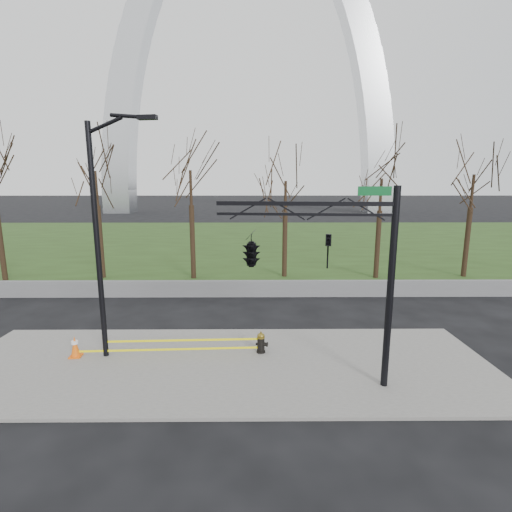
{
  "coord_description": "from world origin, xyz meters",
  "views": [
    {
      "loc": [
        0.99,
        -11.52,
        5.96
      ],
      "look_at": [
        1.09,
        2.0,
        3.41
      ],
      "focal_mm": 25.76,
      "sensor_mm": 36.0,
      "label": 1
    }
  ],
  "objects_px": {
    "traffic_cone": "(75,346)",
    "street_light": "(102,226)",
    "traffic_signal_mast": "(278,251)",
    "fire_hydrant": "(261,343)"
  },
  "relations": [
    {
      "from": "traffic_cone",
      "to": "street_light",
      "type": "relative_size",
      "value": 0.09
    },
    {
      "from": "traffic_signal_mast",
      "to": "fire_hydrant",
      "type": "bearing_deg",
      "value": 109.09
    },
    {
      "from": "traffic_cone",
      "to": "traffic_signal_mast",
      "type": "bearing_deg",
      "value": -12.92
    },
    {
      "from": "traffic_signal_mast",
      "to": "street_light",
      "type": "bearing_deg",
      "value": 170.27
    },
    {
      "from": "street_light",
      "to": "traffic_signal_mast",
      "type": "distance_m",
      "value": 5.95
    },
    {
      "from": "street_light",
      "to": "traffic_cone",
      "type": "bearing_deg",
      "value": -168.67
    },
    {
      "from": "fire_hydrant",
      "to": "traffic_signal_mast",
      "type": "distance_m",
      "value": 4.16
    },
    {
      "from": "traffic_cone",
      "to": "street_light",
      "type": "bearing_deg",
      "value": 2.38
    },
    {
      "from": "fire_hydrant",
      "to": "street_light",
      "type": "xyz_separation_m",
      "value": [
        -5.27,
        -0.24,
        4.23
      ]
    },
    {
      "from": "street_light",
      "to": "traffic_signal_mast",
      "type": "relative_size",
      "value": 1.37
    }
  ]
}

